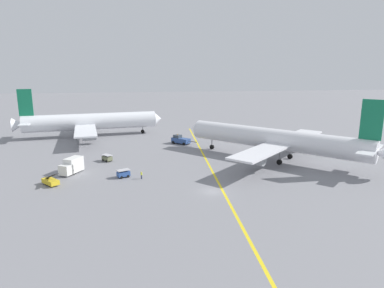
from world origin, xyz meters
The scene contains 10 objects.
ground_plane centered at (0.00, 0.00, 0.00)m, with size 600.00×600.00×0.00m, color gray.
taxiway_stripe centered at (2.58, 10.00, 0.00)m, with size 0.50×120.00×0.01m, color yellow.
airliner_at_gate_left centered at (-30.40, 60.28, 5.05)m, with size 49.90×49.22×16.70m.
airliner_being_pushed centered at (20.69, 20.04, 5.38)m, with size 40.84×42.74×16.69m.
pushback_tug centered at (-0.92, 42.92, 1.29)m, with size 7.38×7.45×3.05m.
gse_baggage_cart_trailing centered at (-17.20, 11.43, 0.86)m, with size 3.14×2.59×1.71m.
gse_catering_truck_tall centered at (-28.71, 16.07, 1.76)m, with size 4.91×6.28×3.50m.
gse_belt_loader_portside centered at (-31.48, 8.66, 0.83)m, with size 4.17×4.53×3.02m.
gse_baggage_cart_near_cluster centered at (-21.86, 25.35, 0.86)m, with size 2.97×3.10×1.71m.
ground_crew_marshaller_foreground centered at (-13.36, 9.84, 0.86)m, with size 0.36×0.50×1.65m.
Camera 1 is at (-13.27, -58.90, 22.70)m, focal length 31.22 mm.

